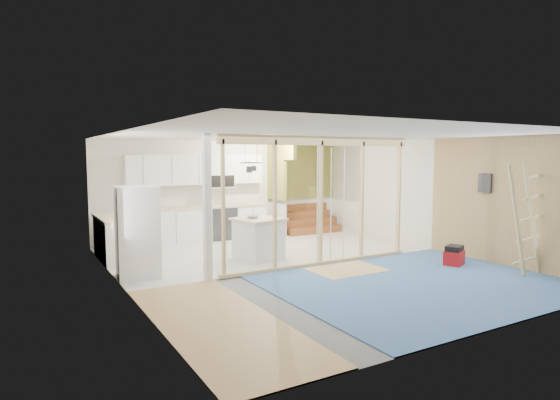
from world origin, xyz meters
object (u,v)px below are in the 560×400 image
island (259,239)px  toolbox (454,256)px  ladder (526,220)px  fridge (138,232)px

island → toolbox: (3.17, -2.45, -0.25)m
toolbox → ladder: ladder is taller
island → ladder: 5.18m
island → ladder: (3.64, -3.64, 0.60)m
island → ladder: size_ratio=0.52×
fridge → toolbox: 6.19m
island → toolbox: bearing=-48.7°
fridge → ladder: bearing=-23.8°
fridge → island: bearing=10.2°
island → ladder: bearing=-56.0°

